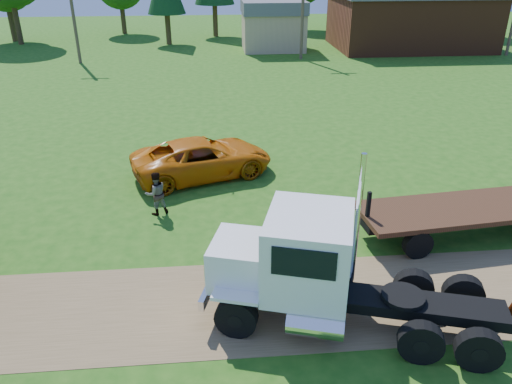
{
  "coord_description": "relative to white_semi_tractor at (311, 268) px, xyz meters",
  "views": [
    {
      "loc": [
        -2.39,
        -11.48,
        9.26
      ],
      "look_at": [
        -0.98,
        4.09,
        1.6
      ],
      "focal_mm": 35.0,
      "sensor_mm": 36.0,
      "label": 1
    }
  ],
  "objects": [
    {
      "name": "spectator_b",
      "position": [
        -4.7,
        6.49,
        -0.76
      ],
      "size": [
        1.03,
        0.93,
        1.72
      ],
      "primitive_type": "imported",
      "rotation": [
        0.0,
        0.0,
        3.56
      ],
      "color": "#999999",
      "rests_on": "ground"
    },
    {
      "name": "brick_building",
      "position": [
        17.95,
        40.68,
        1.04
      ],
      "size": [
        15.4,
        10.4,
        5.3
      ],
      "color": "brown",
      "rests_on": "ground"
    },
    {
      "name": "dirt_track",
      "position": [
        -0.05,
        0.68,
        -1.62
      ],
      "size": [
        120.0,
        4.2,
        0.01
      ],
      "primitive_type": "cube",
      "color": "brown",
      "rests_on": "ground"
    },
    {
      "name": "flatbed_trailer",
      "position": [
        6.5,
        3.93,
        -0.75
      ],
      "size": [
        8.19,
        3.21,
        2.05
      ],
      "rotation": [
        0.0,
        0.0,
        0.1
      ],
      "color": "#382411",
      "rests_on": "ground"
    },
    {
      "name": "orange_pickup",
      "position": [
        -2.95,
        9.93,
        -0.76
      ],
      "size": [
        6.79,
        4.73,
        1.72
      ],
      "primitive_type": "imported",
      "rotation": [
        0.0,
        0.0,
        1.9
      ],
      "color": "#D06909",
      "rests_on": "ground"
    },
    {
      "name": "tan_shed",
      "position": [
        3.95,
        40.68,
        0.8
      ],
      "size": [
        6.2,
        5.4,
        4.7
      ],
      "color": "tan",
      "rests_on": "ground"
    },
    {
      "name": "utility_poles",
      "position": [
        5.95,
        35.68,
        3.09
      ],
      "size": [
        42.2,
        0.28,
        9.0
      ],
      "color": "brown",
      "rests_on": "ground"
    },
    {
      "name": "white_semi_tractor",
      "position": [
        0.0,
        0.0,
        0.0
      ],
      "size": [
        8.03,
        4.56,
        4.75
      ],
      "rotation": [
        0.0,
        0.0,
        -0.29
      ],
      "color": "black",
      "rests_on": "ground"
    },
    {
      "name": "ground",
      "position": [
        -0.05,
        0.68,
        -1.62
      ],
      "size": [
        140.0,
        140.0,
        0.0
      ],
      "primitive_type": "plane",
      "color": "#205512",
      "rests_on": "ground"
    }
  ]
}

